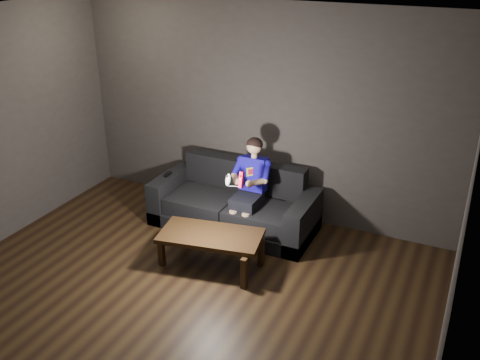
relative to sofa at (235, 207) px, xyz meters
The scene contains 10 objects.
floor 1.97m from the sofa, 86.69° to the right, with size 5.00×5.00×0.00m, color black.
back_wall 1.23m from the sofa, 78.41° to the left, with size 5.00×0.04×2.70m, color #36322F.
right_wall 3.44m from the sofa, 36.73° to the right, with size 0.04×5.00×2.70m, color #36322F.
ceiling 3.13m from the sofa, 86.69° to the right, with size 5.00×5.00×0.02m, color white.
sofa is the anchor object (origin of this frame).
child 0.50m from the sofa, 11.64° to the right, with size 0.46×0.57×1.14m.
wii_remote_red 0.87m from the sofa, 56.86° to the right, with size 0.06×0.07×0.19m.
nunchuk_white 0.79m from the sofa, 72.35° to the right, with size 0.08×0.10×0.15m.
wii_remote_black 0.97m from the sofa, behind, with size 0.04×0.14×0.03m.
coffee_table 0.94m from the sofa, 80.26° to the right, with size 1.19×0.75×0.40m.
Camera 1 is at (2.49, -3.39, 3.35)m, focal length 40.00 mm.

